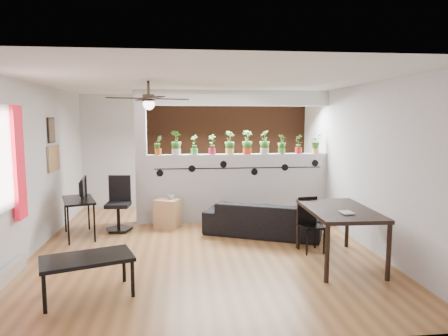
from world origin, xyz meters
TOP-DOWN VIEW (x-y plane):
  - room_shell at (0.00, 0.00)m, footprint 6.30×7.10m
  - partition_wall at (0.80, 1.50)m, footprint 3.60×0.18m
  - ceiling_header at (0.80, 1.50)m, footprint 3.60×0.18m
  - pier_column at (-1.11, 1.50)m, footprint 0.22×0.20m
  - brick_panel at (0.80, 2.97)m, footprint 3.90×0.05m
  - vine_decal at (0.80, 1.40)m, footprint 3.31×0.01m
  - window_assembly at (-2.56, -1.20)m, footprint 0.09×1.30m
  - baseboard_heater at (-2.54, -1.20)m, footprint 0.08×1.00m
  - corkboard at (-2.58, 0.95)m, footprint 0.03×0.60m
  - framed_art at (-2.58, 0.90)m, footprint 0.03×0.34m
  - ceiling_fan at (-0.80, -0.30)m, footprint 1.19×1.19m
  - potted_plant_0 at (-0.78, 1.50)m, footprint 0.22×0.20m
  - potted_plant_1 at (-0.43, 1.50)m, footprint 0.30×0.28m
  - potted_plant_2 at (-0.08, 1.50)m, footprint 0.24×0.24m
  - potted_plant_3 at (0.27, 1.50)m, footprint 0.24×0.22m
  - potted_plant_4 at (0.62, 1.50)m, footprint 0.30×0.30m
  - potted_plant_5 at (0.98, 1.50)m, footprint 0.29×0.25m
  - potted_plant_6 at (1.33, 1.50)m, footprint 0.23×0.27m
  - potted_plant_7 at (1.68, 1.50)m, footprint 0.24×0.25m
  - potted_plant_8 at (2.03, 1.50)m, footprint 0.24×0.21m
  - potted_plant_9 at (2.38, 1.50)m, footprint 0.24×0.23m
  - sofa at (1.10, 0.46)m, footprint 2.08×1.47m
  - cube_shelf at (-0.60, 1.16)m, footprint 0.55×0.53m
  - cup at (-0.55, 1.16)m, footprint 0.14×0.14m
  - computer_desk at (-2.11, 0.65)m, footprint 0.75×1.03m
  - monitor at (-2.11, 0.80)m, footprint 0.35×0.09m
  - office_chair at (-1.48, 0.99)m, footprint 0.51×0.51m
  - dining_table at (1.88, -1.04)m, footprint 0.92×1.47m
  - book at (1.78, -1.34)m, footprint 0.16×0.22m
  - folding_chair at (1.63, -0.47)m, footprint 0.38×0.38m
  - coffee_table at (-1.42, -1.79)m, footprint 1.14×0.87m

SIDE VIEW (x-z plane):
  - baseboard_heater at x=-2.54m, z-range 0.00..0.18m
  - cube_shelf at x=-0.60m, z-range 0.00..0.53m
  - sofa at x=1.10m, z-range 0.00..0.57m
  - coffee_table at x=-1.42m, z-range 0.18..0.66m
  - office_chair at x=-1.48m, z-range -0.06..0.93m
  - folding_chair at x=1.63m, z-range 0.08..0.91m
  - cup at x=-0.55m, z-range 0.53..0.62m
  - computer_desk at x=-2.11m, z-range 0.27..0.94m
  - partition_wall at x=0.80m, z-range 0.00..1.35m
  - dining_table at x=1.88m, z-range 0.31..1.10m
  - monitor at x=-2.11m, z-range 0.67..0.86m
  - book at x=1.78m, z-range 0.79..0.81m
  - vine_decal at x=0.80m, z-range 0.93..1.23m
  - room_shell at x=0.00m, z-range -0.15..2.75m
  - pier_column at x=-1.11m, z-range 0.00..2.60m
  - brick_panel at x=0.80m, z-range 0.00..2.60m
  - corkboard at x=-2.58m, z-range 1.12..1.58m
  - window_assembly at x=-2.56m, z-range 0.73..2.28m
  - potted_plant_0 at x=-0.78m, z-range 1.36..1.74m
  - potted_plant_9 at x=2.38m, z-range 1.36..1.75m
  - potted_plant_2 at x=-0.08m, z-range 1.36..1.75m
  - potted_plant_7 at x=1.68m, z-range 1.36..1.75m
  - potted_plant_8 at x=2.03m, z-range 1.36..1.75m
  - potted_plant_3 at x=0.27m, z-range 1.36..1.76m
  - potted_plant_4 at x=0.62m, z-range 1.36..1.82m
  - potted_plant_6 at x=1.33m, z-range 1.36..1.83m
  - potted_plant_1 at x=-0.43m, z-range 1.36..1.83m
  - potted_plant_5 at x=0.98m, z-range 1.36..1.83m
  - framed_art at x=-2.58m, z-range 1.63..2.07m
  - ceiling_fan at x=-0.80m, z-range 2.10..2.53m
  - ceiling_header at x=0.80m, z-range 2.30..2.60m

